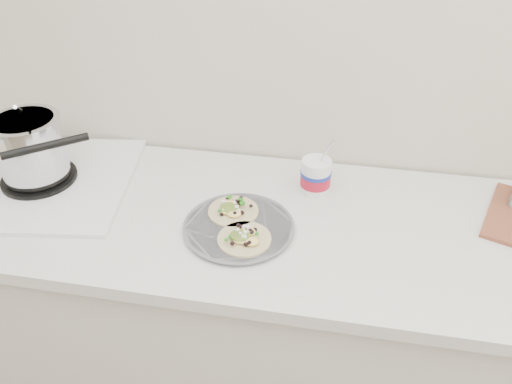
# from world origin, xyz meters

# --- Properties ---
(counter) EXTENTS (2.44, 0.66, 0.90)m
(counter) POSITION_xyz_m (0.00, 1.43, 0.45)
(counter) COLOR silver
(counter) RESTS_ON ground
(stove) EXTENTS (0.62, 0.59, 0.26)m
(stove) POSITION_xyz_m (-0.77, 1.46, 0.99)
(stove) COLOR silver
(stove) RESTS_ON counter
(taco_plate) EXTENTS (0.31, 0.31, 0.04)m
(taco_plate) POSITION_xyz_m (-0.12, 1.35, 0.92)
(taco_plate) COLOR slate
(taco_plate) RESTS_ON counter
(tub) EXTENTS (0.09, 0.09, 0.21)m
(tub) POSITION_xyz_m (0.07, 1.57, 0.97)
(tub) COLOR white
(tub) RESTS_ON counter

